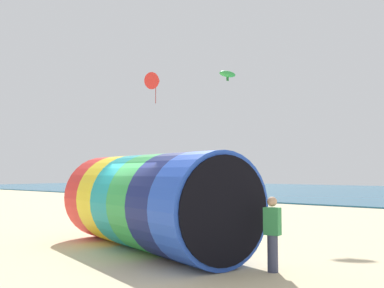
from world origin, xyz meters
TOP-DOWN VIEW (x-y plane):
  - ground_plane at (0.00, 0.00)m, footprint 120.00×120.00m
  - giant_inflatable_tube at (-0.15, 0.22)m, footprint 7.33×4.62m
  - kite_handler at (3.91, -0.06)m, footprint 0.37×0.24m
  - kite_red_delta at (-5.89, 6.64)m, footprint 1.03×1.14m
  - kite_green_parafoil at (-6.97, 14.89)m, footprint 0.92×1.45m

SIDE VIEW (x-z plane):
  - ground_plane at x=0.00m, z-range 0.00..0.00m
  - kite_handler at x=3.91m, z-range 0.02..1.72m
  - giant_inflatable_tube at x=-0.15m, z-range 0.00..2.77m
  - kite_red_delta at x=-5.89m, z-range 5.98..7.61m
  - kite_green_parafoil at x=-6.97m, z-range 8.44..9.15m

